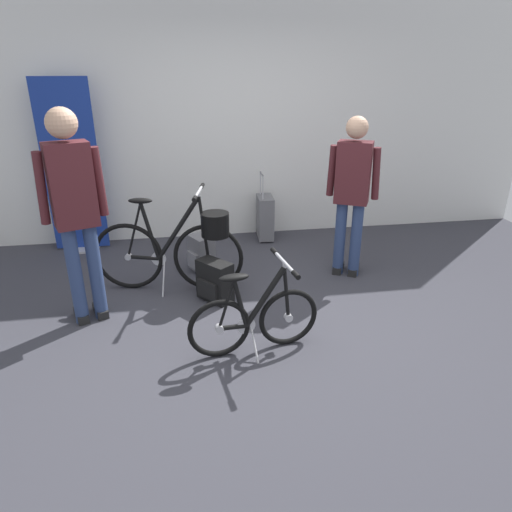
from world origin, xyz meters
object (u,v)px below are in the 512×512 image
(display_bike_left, at_px, (180,246))
(handbag_on_floor, at_px, (201,253))
(folding_bike_foreground, at_px, (254,318))
(visitor_near_wall, at_px, (352,189))
(backpack_on_floor, at_px, (215,281))
(visitor_browsing, at_px, (75,206))
(floor_banner_stand, at_px, (73,176))
(rolling_suitcase, at_px, (265,217))

(display_bike_left, xyz_separation_m, handbag_on_floor, (0.21, 0.42, -0.26))
(folding_bike_foreground, height_order, visitor_near_wall, visitor_near_wall)
(backpack_on_floor, bearing_deg, handbag_on_floor, 97.10)
(display_bike_left, bearing_deg, visitor_near_wall, 2.74)
(folding_bike_foreground, relative_size, backpack_on_floor, 2.65)
(visitor_near_wall, xyz_separation_m, handbag_on_floor, (-1.47, 0.34, -0.71))
(folding_bike_foreground, relative_size, visitor_browsing, 0.58)
(floor_banner_stand, xyz_separation_m, rolling_suitcase, (2.19, -0.02, -0.58))
(folding_bike_foreground, distance_m, visitor_near_wall, 1.78)
(display_bike_left, distance_m, visitor_near_wall, 1.74)
(folding_bike_foreground, bearing_deg, backpack_on_floor, 105.19)
(folding_bike_foreground, bearing_deg, rolling_suitcase, 77.78)
(visitor_near_wall, bearing_deg, folding_bike_foreground, -133.76)
(display_bike_left, height_order, backpack_on_floor, display_bike_left)
(visitor_near_wall, height_order, rolling_suitcase, visitor_near_wall)
(display_bike_left, height_order, rolling_suitcase, display_bike_left)
(floor_banner_stand, height_order, display_bike_left, floor_banner_stand)
(visitor_browsing, bearing_deg, folding_bike_foreground, -27.46)
(floor_banner_stand, xyz_separation_m, visitor_browsing, (0.37, -1.71, 0.14))
(display_bike_left, bearing_deg, folding_bike_foreground, -64.96)
(display_bike_left, xyz_separation_m, visitor_near_wall, (1.68, 0.08, 0.45))
(floor_banner_stand, height_order, rolling_suitcase, floor_banner_stand)
(folding_bike_foreground, xyz_separation_m, display_bike_left, (-0.53, 1.13, 0.17))
(rolling_suitcase, distance_m, handbag_on_floor, 1.17)
(rolling_suitcase, bearing_deg, visitor_browsing, -137.01)
(rolling_suitcase, bearing_deg, folding_bike_foreground, -102.22)
(display_bike_left, bearing_deg, rolling_suitcase, 50.10)
(backpack_on_floor, bearing_deg, floor_banner_stand, 133.32)
(folding_bike_foreground, distance_m, rolling_suitcase, 2.42)
(backpack_on_floor, bearing_deg, rolling_suitcase, 63.76)
(floor_banner_stand, bearing_deg, display_bike_left, -47.63)
(rolling_suitcase, xyz_separation_m, handbag_on_floor, (-0.83, -0.82, -0.10))
(rolling_suitcase, relative_size, backpack_on_floor, 2.18)
(display_bike_left, relative_size, rolling_suitcase, 1.70)
(floor_banner_stand, height_order, folding_bike_foreground, floor_banner_stand)
(visitor_near_wall, bearing_deg, visitor_browsing, -167.83)
(visitor_near_wall, height_order, visitor_browsing, visitor_browsing)
(floor_banner_stand, height_order, visitor_browsing, floor_banner_stand)
(folding_bike_foreground, relative_size, display_bike_left, 0.72)
(display_bike_left, xyz_separation_m, rolling_suitcase, (1.04, 1.24, -0.17))
(folding_bike_foreground, distance_m, handbag_on_floor, 1.58)
(floor_banner_stand, distance_m, display_bike_left, 1.75)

